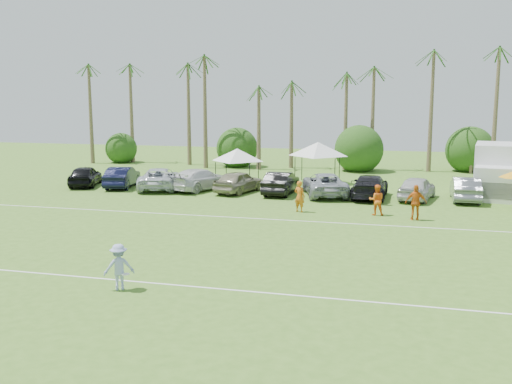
# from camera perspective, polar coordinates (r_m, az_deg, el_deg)

# --- Properties ---
(ground) EXTENTS (120.00, 120.00, 0.00)m
(ground) POSITION_cam_1_polar(r_m,az_deg,el_deg) (20.35, -16.17, -10.17)
(ground) COLOR #436E21
(ground) RESTS_ON ground
(field_lines) EXTENTS (80.00, 12.10, 0.01)m
(field_lines) POSITION_cam_1_polar(r_m,az_deg,el_deg) (27.22, -7.57, -4.94)
(field_lines) COLOR white
(field_lines) RESTS_ON ground
(palm_tree_0) EXTENTS (2.40, 2.40, 8.90)m
(palm_tree_0) POSITION_cam_1_polar(r_m,az_deg,el_deg) (63.15, -16.17, 9.65)
(palm_tree_0) COLOR brown
(palm_tree_0) RESTS_ON ground
(palm_tree_1) EXTENTS (2.40, 2.40, 9.90)m
(palm_tree_1) POSITION_cam_1_polar(r_m,az_deg,el_deg) (60.78, -12.07, 10.66)
(palm_tree_1) COLOR brown
(palm_tree_1) RESTS_ON ground
(palm_tree_2) EXTENTS (2.40, 2.40, 10.90)m
(palm_tree_2) POSITION_cam_1_polar(r_m,az_deg,el_deg) (58.76, -7.64, 11.68)
(palm_tree_2) COLOR brown
(palm_tree_2) RESTS_ON ground
(palm_tree_3) EXTENTS (2.40, 2.40, 11.90)m
(palm_tree_3) POSITION_cam_1_polar(r_m,az_deg,el_deg) (57.43, -3.87, 12.65)
(palm_tree_3) COLOR brown
(palm_tree_3) RESTS_ON ground
(palm_tree_4) EXTENTS (2.40, 2.40, 8.90)m
(palm_tree_4) POSITION_cam_1_polar(r_m,az_deg,el_deg) (56.20, 0.09, 10.11)
(palm_tree_4) COLOR brown
(palm_tree_4) RESTS_ON ground
(palm_tree_5) EXTENTS (2.40, 2.40, 9.90)m
(palm_tree_5) POSITION_cam_1_polar(r_m,az_deg,el_deg) (55.36, 4.18, 11.00)
(palm_tree_5) COLOR brown
(palm_tree_5) RESTS_ON ground
(palm_tree_6) EXTENTS (2.40, 2.40, 10.90)m
(palm_tree_6) POSITION_cam_1_polar(r_m,az_deg,el_deg) (54.81, 8.40, 11.84)
(palm_tree_6) COLOR brown
(palm_tree_6) RESTS_ON ground
(palm_tree_7) EXTENTS (2.40, 2.40, 11.90)m
(palm_tree_7) POSITION_cam_1_polar(r_m,az_deg,el_deg) (54.56, 12.70, 12.63)
(palm_tree_7) COLOR brown
(palm_tree_7) RESTS_ON ground
(palm_tree_8) EXTENTS (2.40, 2.40, 8.90)m
(palm_tree_8) POSITION_cam_1_polar(r_m,az_deg,el_deg) (54.51, 17.94, 9.69)
(palm_tree_8) COLOR brown
(palm_tree_8) RESTS_ON ground
(palm_tree_9) EXTENTS (2.40, 2.40, 9.90)m
(palm_tree_9) POSITION_cam_1_polar(r_m,az_deg,el_deg) (55.03, 23.27, 10.30)
(palm_tree_9) COLOR brown
(palm_tree_9) RESTS_ON ground
(bush_tree_0) EXTENTS (4.00, 4.00, 4.00)m
(bush_tree_0) POSITION_cam_1_polar(r_m,az_deg,el_deg) (62.75, -13.10, 4.58)
(bush_tree_0) COLOR brown
(bush_tree_0) RESTS_ON ground
(bush_tree_1) EXTENTS (4.00, 4.00, 4.00)m
(bush_tree_1) POSITION_cam_1_polar(r_m,az_deg,el_deg) (57.89, -1.58, 4.45)
(bush_tree_1) COLOR brown
(bush_tree_1) RESTS_ON ground
(bush_tree_2) EXTENTS (4.00, 4.00, 4.00)m
(bush_tree_2) POSITION_cam_1_polar(r_m,az_deg,el_deg) (55.78, 10.38, 4.12)
(bush_tree_2) COLOR brown
(bush_tree_2) RESTS_ON ground
(bush_tree_3) EXTENTS (4.00, 4.00, 4.00)m
(bush_tree_3) POSITION_cam_1_polar(r_m,az_deg,el_deg) (55.95, 20.66, 3.69)
(bush_tree_3) COLOR brown
(bush_tree_3) RESTS_ON ground
(sideline_player_a) EXTENTS (0.80, 0.66, 1.87)m
(sideline_player_a) POSITION_cam_1_polar(r_m,az_deg,el_deg) (33.98, 4.38, -0.44)
(sideline_player_a) COLOR #D06717
(sideline_player_a) RESTS_ON ground
(sideline_player_b) EXTENTS (0.95, 0.78, 1.78)m
(sideline_player_b) POSITION_cam_1_polar(r_m,az_deg,el_deg) (33.67, 11.96, -0.78)
(sideline_player_b) COLOR orange
(sideline_player_b) RESTS_ON ground
(sideline_player_c) EXTENTS (1.20, 0.60, 1.98)m
(sideline_player_c) POSITION_cam_1_polar(r_m,az_deg,el_deg) (32.78, 15.70, -1.03)
(sideline_player_c) COLOR #CC5E16
(sideline_player_c) RESTS_ON ground
(box_truck) EXTENTS (3.54, 7.20, 3.56)m
(box_truck) POSITION_cam_1_polar(r_m,az_deg,el_deg) (43.07, 22.81, 2.21)
(box_truck) COLOR silver
(box_truck) RESTS_ON ground
(canopy_tent_left) EXTENTS (4.15, 4.15, 3.36)m
(canopy_tent_left) POSITION_cam_1_polar(r_m,az_deg,el_deg) (44.12, -1.88, 4.35)
(canopy_tent_left) COLOR black
(canopy_tent_left) RESTS_ON ground
(canopy_tent_right) EXTENTS (4.76, 4.76, 3.85)m
(canopy_tent_right) POSITION_cam_1_polar(r_m,az_deg,el_deg) (45.49, 6.23, 4.99)
(canopy_tent_right) COLOR black
(canopy_tent_right) RESTS_ON ground
(frisbee_player) EXTENTS (1.23, 1.08, 1.65)m
(frisbee_player) POSITION_cam_1_polar(r_m,az_deg,el_deg) (20.75, -13.54, -7.29)
(frisbee_player) COLOR #98A6D8
(frisbee_player) RESTS_ON ground
(parked_car_0) EXTENTS (3.23, 5.02, 1.59)m
(parked_car_0) POSITION_cam_1_polar(r_m,az_deg,el_deg) (46.01, -16.71, 1.56)
(parked_car_0) COLOR black
(parked_car_0) RESTS_ON ground
(parked_car_1) EXTENTS (2.67, 5.08, 1.59)m
(parked_car_1) POSITION_cam_1_polar(r_m,az_deg,el_deg) (44.58, -13.25, 1.47)
(parked_car_1) COLOR black
(parked_car_1) RESTS_ON ground
(parked_car_2) EXTENTS (4.16, 6.24, 1.59)m
(parked_car_2) POSITION_cam_1_polar(r_m,az_deg,el_deg) (43.18, -9.64, 1.34)
(parked_car_2) COLOR silver
(parked_car_2) RESTS_ON ground
(parked_car_3) EXTENTS (3.95, 5.92, 1.59)m
(parked_car_3) POSITION_cam_1_polar(r_m,az_deg,el_deg) (42.33, -5.63, 1.27)
(parked_car_3) COLOR silver
(parked_car_3) RESTS_ON ground
(parked_car_4) EXTENTS (3.00, 4.99, 1.59)m
(parked_car_4) POSITION_cam_1_polar(r_m,az_deg,el_deg) (41.00, -1.76, 1.05)
(parked_car_4) COLOR gray
(parked_car_4) RESTS_ON ground
(parked_car_5) EXTENTS (1.83, 4.88, 1.59)m
(parked_car_5) POSITION_cam_1_polar(r_m,az_deg,el_deg) (40.36, 2.51, 0.91)
(parked_car_5) COLOR black
(parked_car_5) RESTS_ON ground
(parked_car_6) EXTENTS (4.16, 6.24, 1.59)m
(parked_car_6) POSITION_cam_1_polar(r_m,az_deg,el_deg) (39.95, 6.89, 0.77)
(parked_car_6) COLOR #969BA3
(parked_car_6) RESTS_ON ground
(parked_car_7) EXTENTS (2.40, 5.55, 1.59)m
(parked_car_7) POSITION_cam_1_polar(r_m,az_deg,el_deg) (39.49, 11.31, 0.56)
(parked_car_7) COLOR black
(parked_car_7) RESTS_ON ground
(parked_car_8) EXTENTS (2.85, 4.97, 1.59)m
(parked_car_8) POSITION_cam_1_polar(r_m,az_deg,el_deg) (39.51, 15.79, 0.39)
(parked_car_8) COLOR silver
(parked_car_8) RESTS_ON ground
(parked_car_9) EXTENTS (1.73, 4.85, 1.59)m
(parked_car_9) POSITION_cam_1_polar(r_m,az_deg,el_deg) (40.13, 20.20, 0.30)
(parked_car_9) COLOR slate
(parked_car_9) RESTS_ON ground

